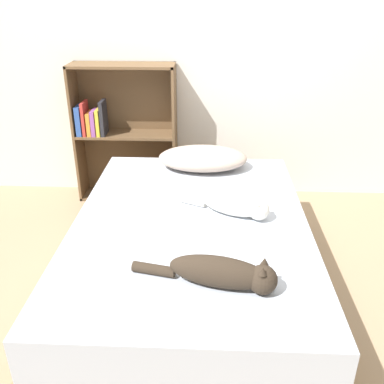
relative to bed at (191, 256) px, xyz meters
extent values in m
plane|color=#997F60|center=(0.00, 0.00, -0.23)|extent=(8.00, 8.00, 0.00)
cube|color=silver|center=(0.00, 1.40, 1.02)|extent=(8.00, 0.06, 2.50)
cube|color=#99754C|center=(0.00, 0.00, -0.11)|extent=(1.31, 1.90, 0.24)
cube|color=#B2BCCC|center=(0.00, 0.00, 0.12)|extent=(1.27, 1.84, 0.23)
ellipsoid|color=#B29E8E|center=(0.05, 0.73, 0.31)|extent=(0.61, 0.37, 0.15)
ellipsoid|color=white|center=(0.22, 0.08, 0.31)|extent=(0.40, 0.29, 0.14)
sphere|color=white|center=(0.37, 0.01, 0.30)|extent=(0.11, 0.11, 0.11)
cone|color=white|center=(0.38, 0.04, 0.37)|extent=(0.04, 0.04, 0.03)
cone|color=white|center=(0.35, -0.02, 0.37)|extent=(0.04, 0.04, 0.03)
cylinder|color=white|center=(0.00, 0.19, 0.27)|extent=(0.17, 0.12, 0.05)
ellipsoid|color=#33281E|center=(0.14, -0.55, 0.31)|extent=(0.45, 0.22, 0.13)
sphere|color=#33281E|center=(0.32, -0.59, 0.30)|extent=(0.13, 0.13, 0.13)
cone|color=#33281E|center=(0.33, -0.56, 0.37)|extent=(0.04, 0.04, 0.03)
cone|color=#33281E|center=(0.32, -0.63, 0.37)|extent=(0.04, 0.04, 0.03)
cylinder|color=#33281E|center=(-0.14, -0.49, 0.26)|extent=(0.20, 0.09, 0.05)
cube|color=brown|center=(-0.97, 1.23, 0.32)|extent=(0.02, 0.26, 1.10)
cube|color=brown|center=(-0.19, 1.23, 0.32)|extent=(0.02, 0.26, 1.10)
cube|color=brown|center=(-0.58, 1.23, -0.22)|extent=(0.80, 0.26, 0.02)
cube|color=brown|center=(-0.58, 1.23, 0.85)|extent=(0.80, 0.26, 0.02)
cube|color=brown|center=(-0.58, 1.23, 0.32)|extent=(0.76, 0.26, 0.02)
cube|color=brown|center=(-0.58, 1.35, 0.32)|extent=(0.80, 0.02, 1.10)
cube|color=#2D519E|center=(-0.93, 1.19, 0.44)|extent=(0.04, 0.16, 0.23)
cube|color=#B7332D|center=(-0.89, 1.19, 0.46)|extent=(0.02, 0.16, 0.26)
cube|color=orange|center=(-0.85, 1.19, 0.42)|extent=(0.03, 0.16, 0.18)
cube|color=#8C4C99|center=(-0.81, 1.19, 0.42)|extent=(0.03, 0.16, 0.20)
cube|color=gold|center=(-0.78, 1.19, 0.43)|extent=(0.03, 0.16, 0.21)
cube|color=#232328|center=(-0.74, 1.19, 0.46)|extent=(0.03, 0.16, 0.27)
camera|label=1|loc=(0.10, -2.03, 1.40)|focal=40.00mm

